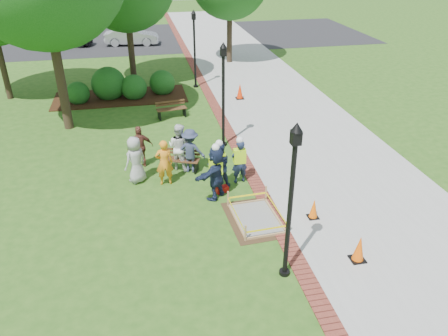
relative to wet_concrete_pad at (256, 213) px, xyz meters
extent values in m
plane|color=#285116|center=(-1.18, 0.47, -0.23)|extent=(100.00, 100.00, 0.00)
cube|color=#9E9E99|center=(3.82, 10.47, -0.22)|extent=(6.00, 60.00, 0.02)
cube|color=maroon|center=(0.57, 10.47, -0.22)|extent=(0.50, 60.00, 0.03)
cube|color=#381E0F|center=(-4.18, 12.47, -0.21)|extent=(7.00, 3.00, 0.05)
cube|color=black|center=(-1.18, 27.47, -0.23)|extent=(36.00, 12.00, 0.01)
cube|color=#47331E|center=(0.00, 0.00, -0.23)|extent=(1.83, 2.39, 0.01)
cube|color=gray|center=(0.00, 0.00, -0.21)|extent=(1.30, 1.87, 0.04)
cube|color=tan|center=(0.00, 0.00, -0.19)|extent=(1.43, 1.99, 0.08)
cube|color=tan|center=(0.00, 0.00, 0.04)|extent=(1.46, 2.02, 0.55)
cube|color=yellow|center=(0.00, 0.00, 0.07)|extent=(1.41, 1.97, 0.06)
cube|color=brown|center=(-1.95, 3.66, 0.21)|extent=(1.50, 0.93, 0.04)
cube|color=brown|center=(-1.86, 3.88, 0.43)|extent=(1.35, 0.57, 0.23)
cube|color=black|center=(-1.95, 3.66, -0.02)|extent=(1.39, 0.93, 0.42)
cube|color=#4F351B|center=(-1.73, 9.03, 0.20)|extent=(1.48, 0.64, 0.04)
cube|color=#4F351B|center=(-1.77, 9.26, 0.42)|extent=(1.42, 0.26, 0.23)
cube|color=black|center=(-1.73, 9.03, -0.02)|extent=(1.36, 0.67, 0.42)
cube|color=black|center=(2.18, -2.42, -0.21)|extent=(0.40, 0.40, 0.05)
cone|color=#F65A07|center=(2.18, -2.42, 0.19)|extent=(0.32, 0.32, 0.74)
cube|color=black|center=(1.76, -0.27, -0.21)|extent=(0.34, 0.34, 0.04)
cone|color=#FF6508|center=(1.76, -0.27, 0.12)|extent=(0.27, 0.27, 0.62)
cube|color=black|center=(2.08, 10.96, -0.21)|extent=(0.43, 0.43, 0.06)
cone|color=#F13107|center=(2.08, 10.96, 0.21)|extent=(0.34, 0.34, 0.78)
cube|color=#970E0B|center=(-0.72, 1.80, -0.13)|extent=(0.47, 0.35, 0.21)
cylinder|color=black|center=(0.07, -2.53, 1.67)|extent=(0.12, 0.12, 3.80)
cube|color=black|center=(0.07, -2.53, 3.67)|extent=(0.22, 0.22, 0.32)
cone|color=black|center=(0.07, -2.53, 3.92)|extent=(0.28, 0.28, 0.22)
cylinder|color=black|center=(0.07, -2.53, -0.18)|extent=(0.28, 0.28, 0.10)
cylinder|color=black|center=(0.07, 5.47, 1.67)|extent=(0.12, 0.12, 3.80)
cube|color=black|center=(0.07, 5.47, 3.67)|extent=(0.22, 0.22, 0.32)
cone|color=black|center=(0.07, 5.47, 3.92)|extent=(0.28, 0.28, 0.22)
cylinder|color=black|center=(0.07, 5.47, -0.18)|extent=(0.28, 0.28, 0.10)
cylinder|color=black|center=(0.07, 13.47, 1.67)|extent=(0.12, 0.12, 3.80)
cube|color=black|center=(0.07, 13.47, 3.67)|extent=(0.22, 0.22, 0.32)
cone|color=black|center=(0.07, 13.47, 3.92)|extent=(0.28, 0.28, 0.22)
cylinder|color=black|center=(0.07, 13.47, -0.18)|extent=(0.28, 0.28, 0.10)
cylinder|color=#3D2D1E|center=(-6.46, 8.71, 2.60)|extent=(0.41, 0.41, 5.68)
cylinder|color=#3D2D1E|center=(-3.38, 14.98, 2.11)|extent=(0.35, 0.35, 4.68)
cylinder|color=#3D2D1E|center=(3.13, 18.49, 1.95)|extent=(0.35, 0.35, 4.37)
cylinder|color=#3D2D1E|center=(-9.98, 13.54, 2.06)|extent=(0.31, 0.31, 4.59)
sphere|color=#164A15|center=(-6.29, 12.05, -0.23)|extent=(1.21, 1.21, 1.21)
sphere|color=#164A15|center=(-4.72, 12.55, -0.23)|extent=(1.80, 1.80, 1.80)
sphere|color=#164A15|center=(-3.42, 12.22, -0.23)|extent=(1.37, 1.37, 1.37)
sphere|color=#164A15|center=(-1.88, 12.73, -0.23)|extent=(1.39, 1.39, 1.39)
sphere|color=#164A15|center=(-4.62, 13.49, -0.23)|extent=(1.07, 1.07, 1.07)
imported|color=#999999|center=(-3.54, 3.13, 0.62)|extent=(0.65, 0.61, 1.72)
imported|color=orange|center=(-2.56, 2.76, 0.61)|extent=(0.54, 0.35, 1.68)
imported|color=silver|center=(-1.93, 3.80, 0.66)|extent=(0.68, 0.63, 1.79)
imported|color=brown|center=(-3.34, 4.26, 0.58)|extent=(0.55, 0.39, 1.63)
imported|color=#2E3550|center=(-1.56, 3.51, 0.60)|extent=(0.62, 0.50, 1.68)
imported|color=#1D204B|center=(-0.98, 1.53, 0.68)|extent=(0.68, 0.68, 1.83)
cube|color=#ADE613|center=(-0.98, 1.53, 0.94)|extent=(0.42, 0.26, 0.52)
sphere|color=white|center=(-0.98, 1.53, 1.62)|extent=(0.25, 0.25, 0.25)
imported|color=#1D314C|center=(0.01, 2.37, 0.57)|extent=(0.56, 0.41, 1.61)
cube|color=#ADE613|center=(0.01, 2.37, 0.80)|extent=(0.42, 0.26, 0.52)
sphere|color=white|center=(0.01, 2.37, 1.40)|extent=(0.25, 0.25, 0.25)
imported|color=#192842|center=(-0.74, 2.18, 0.59)|extent=(0.54, 0.36, 1.65)
cube|color=#ADE613|center=(-0.74, 2.18, 0.82)|extent=(0.42, 0.26, 0.52)
sphere|color=white|center=(-0.74, 2.18, 1.44)|extent=(0.25, 0.25, 0.25)
imported|color=black|center=(-8.45, 25.79, -0.23)|extent=(2.98, 5.16, 1.58)
imported|color=#ABAAB0|center=(-3.30, 25.11, -0.23)|extent=(2.51, 4.77, 1.49)
camera|label=1|loc=(-3.22, -10.75, 7.61)|focal=35.00mm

